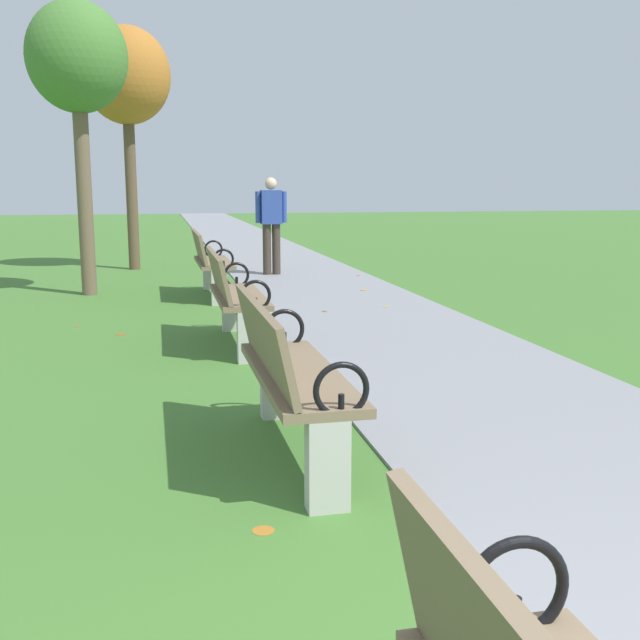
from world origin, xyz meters
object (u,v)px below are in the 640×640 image
Objects in this scene: park_bench_2 at (288,374)px; park_bench_3 at (233,295)px; tree_2 at (127,79)px; tree_1 at (77,63)px; park_bench_4 at (210,262)px; pedestrian_walking at (271,221)px.

park_bench_3 is (-0.00, 3.08, 0.00)m from park_bench_2.
tree_1 is at bearing -99.49° from tree_2.
pedestrian_walking reaches higher than park_bench_4.
park_bench_3 is 0.38× the size of tree_2.
park_bench_4 is 0.41× the size of tree_1.
park_bench_3 and park_bench_4 have the same top height.
park_bench_4 is 2.63m from pedestrian_walking.
tree_1 reaches higher than park_bench_3.
park_bench_3 is 5.68m from pedestrian_walking.
park_bench_2 is at bearing -90.00° from park_bench_3.
tree_2 is at bearing 99.02° from park_bench_3.
park_bench_3 is at bearing -90.00° from park_bench_4.
park_bench_4 is 4.87m from tree_2.
tree_1 is (-1.65, 0.59, 2.64)m from park_bench_4.
park_bench_4 is at bearing -19.84° from tree_1.
pedestrian_walking is (2.84, 1.71, -2.19)m from tree_1.
tree_1 is at bearing 103.39° from park_bench_2.
park_bench_2 is at bearing -83.70° from tree_2.
tree_2 is (-1.11, 3.78, 2.86)m from park_bench_4.
park_bench_2 is 7.59m from tree_1.
park_bench_2 is 3.08m from park_bench_3.
pedestrian_walking is at bearing 82.14° from park_bench_2.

